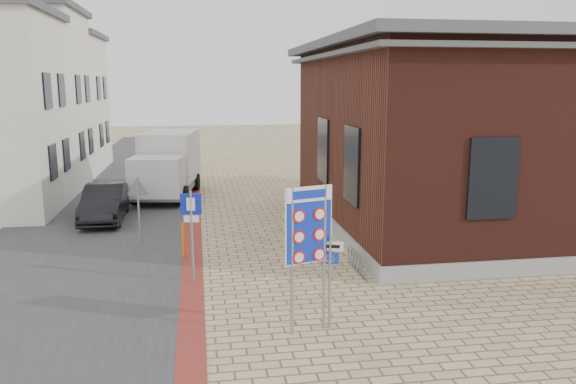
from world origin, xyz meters
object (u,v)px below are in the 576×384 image
object	(u,v)px
bollard	(183,241)
box_truck	(167,164)
border_sign	(309,228)
sedan	(105,203)
essen_sign	(330,269)
parking_sign	(191,220)

from	to	relation	value
bollard	box_truck	bearing A→B (deg)	95.25
bollard	border_sign	bearing A→B (deg)	-64.18
sedan	box_truck	distance (m)	5.08
essen_sign	box_truck	bearing A→B (deg)	120.63
box_truck	border_sign	xyz separation A→B (m)	(3.67, -15.63, 0.76)
parking_sign	bollard	world-z (taller)	parking_sign
sedan	border_sign	distance (m)	12.70
border_sign	bollard	world-z (taller)	border_sign
border_sign	parking_sign	bearing A→B (deg)	108.13
border_sign	essen_sign	world-z (taller)	border_sign
essen_sign	bollard	xyz separation A→B (m)	(-3.26, 5.60, -0.81)
box_truck	sedan	bearing A→B (deg)	-107.24
border_sign	sedan	bearing A→B (deg)	100.86
sedan	bollard	world-z (taller)	sedan
essen_sign	parking_sign	size ratio (longest dim) A/B	0.83
border_sign	bollard	distance (m)	6.58
box_truck	bollard	distance (m)	10.01
sedan	essen_sign	xyz separation A→B (m)	(6.39, -11.03, 0.66)
parking_sign	box_truck	bearing A→B (deg)	105.02
border_sign	parking_sign	size ratio (longest dim) A/B	1.27
box_truck	bollard	size ratio (longest dim) A/B	5.54
box_truck	essen_sign	world-z (taller)	box_truck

